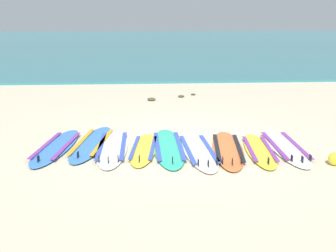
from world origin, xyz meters
The scene contains 15 objects.
ground_plane centered at (0.00, 0.00, 0.00)m, with size 80.00×80.00×0.00m, color beige.
sea centered at (0.00, 37.64, 0.05)m, with size 80.00×60.00×0.10m, color teal.
surfboard_0 centered at (-2.51, -0.13, 0.04)m, with size 0.89×2.44×0.18m.
surfboard_1 centered at (-1.81, 0.06, 0.04)m, with size 0.96×2.52×0.18m.
surfboard_2 centered at (-1.38, -0.22, 0.04)m, with size 0.63×2.48×0.18m.
surfboard_3 centered at (-0.74, -0.38, 0.04)m, with size 0.71×2.07×0.18m.
surfboard_4 centered at (-0.24, -0.29, 0.04)m, with size 0.65×2.51×0.18m.
surfboard_5 centered at (0.34, -0.53, 0.04)m, with size 0.71×2.43×0.18m.
surfboard_6 centered at (0.93, -0.49, 0.04)m, with size 0.90×2.44×0.18m.
surfboard_7 centered at (1.54, -0.59, 0.04)m, with size 0.74×2.16×0.18m.
surfboard_8 centered at (2.13, -0.42, 0.04)m, with size 0.71×2.48×0.18m.
beach_ball centered at (2.68, -1.39, 0.12)m, with size 0.24×0.24×0.24m, color yellow.
seaweed_clump_near_shoreline centered at (0.52, 4.87, 0.04)m, with size 0.21×0.17×0.07m, color #384723.
seaweed_clump_mid_sand centered at (0.97, 5.20, 0.03)m, with size 0.16×0.13×0.06m, color #2D381E.
seaweed_clump_by_the_boards centered at (-0.48, 4.40, 0.05)m, with size 0.27×0.21×0.09m, color #4C4228.
Camera 1 is at (-0.72, -7.62, 2.56)m, focal length 41.00 mm.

